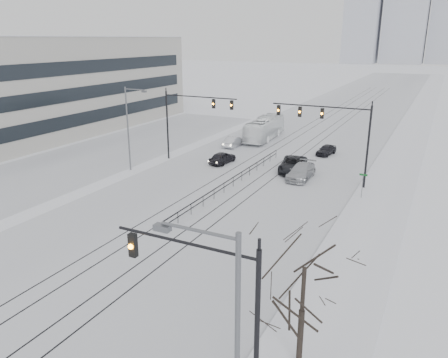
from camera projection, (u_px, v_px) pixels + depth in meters
road at (316, 131)px, 68.10m from camera, size 22.00×260.00×0.02m
sidewalk_east at (409, 139)px, 62.30m from camera, size 5.00×260.00×0.16m
curb at (391, 137)px, 63.36m from camera, size 0.10×260.00×0.12m
parking_strip at (108, 152)px, 55.40m from camera, size 14.00×60.00×0.03m
tram_rails at (270, 162)px, 51.09m from camera, size 5.30×180.00×0.01m
office_building at (4, 89)px, 60.91m from camera, size 20.20×62.20×14.11m
skyline at (434, 6)px, 238.09m from camera, size 96.00×48.00×72.00m
traffic_mast_near at (217, 300)px, 16.18m from camera, size 6.10×0.37×7.00m
traffic_mast_ne at (333, 127)px, 41.59m from camera, size 9.60×0.37×8.00m
traffic_mast_nw at (189, 114)px, 49.63m from camera, size 9.10×0.37×8.00m
street_light_east at (228, 350)px, 12.62m from camera, size 2.73×0.25×9.00m
street_light_west at (130, 123)px, 46.22m from camera, size 2.73×0.25×9.00m
bare_tree at (304, 279)px, 17.73m from camera, size 4.40×4.40×6.10m
median_fence at (233, 181)px, 42.44m from camera, size 0.06×24.00×1.00m
street_sign at (363, 182)px, 38.76m from camera, size 0.70×0.06×2.40m
sedan_sb_inner at (222, 158)px, 50.23m from camera, size 1.96×4.18×1.38m
sedan_sb_outer at (234, 142)px, 58.07m from camera, size 1.47×4.18×1.38m
sedan_nb_front at (293, 165)px, 47.16m from camera, size 3.50×5.98×1.56m
sedan_nb_right at (301, 172)px, 44.77m from camera, size 2.14×5.16×1.49m
sedan_nb_far at (326, 150)px, 53.96m from camera, size 2.06×3.89×1.26m
box_truck at (265, 129)px, 62.08m from camera, size 3.23×11.23×3.09m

